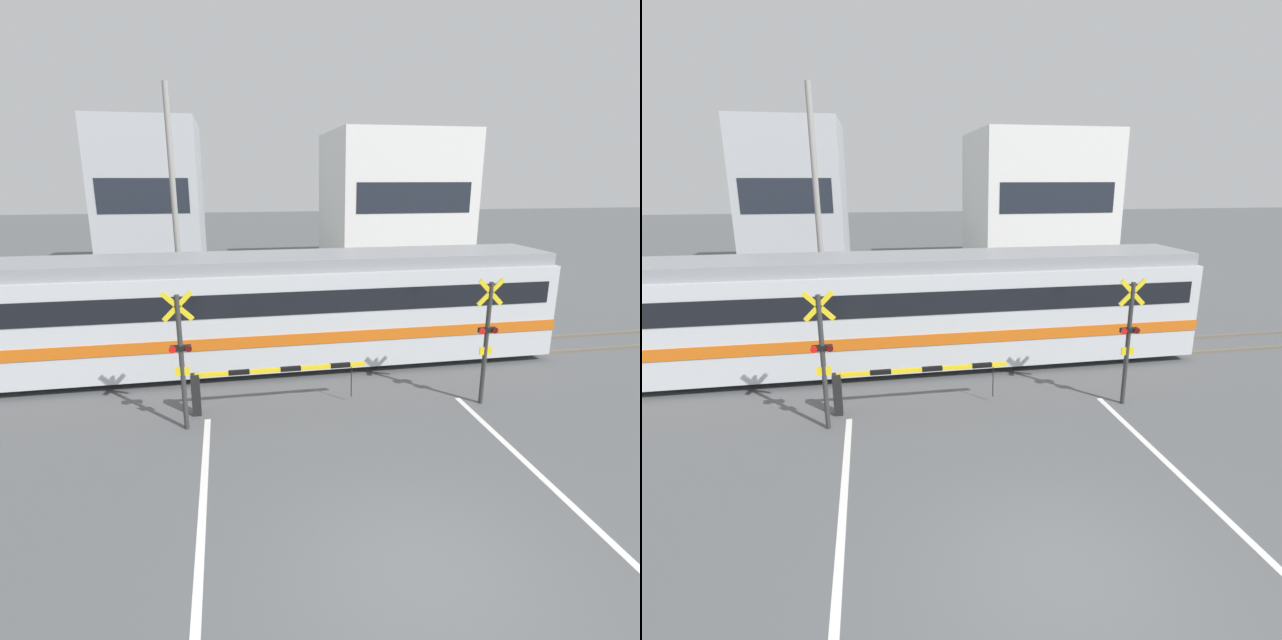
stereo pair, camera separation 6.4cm
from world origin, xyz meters
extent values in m
plane|color=#56595B|center=(0.00, 0.00, 0.00)|extent=(160.00, 160.00, 0.00)
cube|color=#6B6051|center=(0.00, 8.12, 0.04)|extent=(50.00, 0.10, 0.08)
cube|color=#6B6051|center=(0.00, 9.55, 0.04)|extent=(50.00, 0.10, 0.08)
cube|color=white|center=(-3.17, 0.74, 0.00)|extent=(0.14, 9.47, 0.01)
cube|color=white|center=(3.17, 0.74, 0.00)|extent=(0.14, 9.47, 0.01)
cube|color=silver|center=(-1.01, 8.83, 1.61)|extent=(16.39, 2.68, 2.76)
cube|color=gray|center=(-1.01, 8.83, 3.17)|extent=(16.22, 2.36, 0.36)
cube|color=orange|center=(-1.01, 8.83, 1.19)|extent=(16.40, 2.74, 0.32)
cube|color=black|center=(-1.01, 8.83, 2.23)|extent=(15.73, 2.72, 0.64)
cylinder|color=black|center=(-6.09, 8.12, 0.38)|extent=(0.76, 0.12, 0.76)
cylinder|color=black|center=(-6.09, 9.55, 0.38)|extent=(0.76, 0.12, 0.76)
cylinder|color=black|center=(4.07, 8.12, 0.38)|extent=(0.76, 0.12, 0.76)
cylinder|color=black|center=(4.07, 9.55, 0.38)|extent=(0.76, 0.12, 0.76)
cube|color=black|center=(-3.42, 5.77, 0.52)|extent=(0.20, 0.20, 1.05)
cube|color=yellow|center=(-1.34, 5.77, 1.02)|extent=(4.15, 0.09, 0.09)
cube|color=black|center=(-2.38, 5.77, 1.02)|extent=(0.50, 0.10, 0.10)
cube|color=black|center=(-1.13, 5.77, 1.02)|extent=(0.50, 0.10, 0.10)
cube|color=black|center=(0.11, 5.77, 1.02)|extent=(0.50, 0.10, 0.10)
cylinder|color=black|center=(0.40, 5.77, 0.56)|extent=(0.02, 0.02, 0.81)
cube|color=black|center=(3.42, 11.98, 0.52)|extent=(0.20, 0.20, 1.05)
cube|color=yellow|center=(1.34, 11.98, 1.02)|extent=(4.15, 0.09, 0.09)
cube|color=black|center=(2.38, 11.98, 1.02)|extent=(0.50, 0.10, 0.10)
cube|color=black|center=(1.13, 11.98, 1.02)|extent=(0.50, 0.10, 0.10)
cube|color=black|center=(-0.11, 11.98, 1.02)|extent=(0.50, 0.10, 0.10)
cylinder|color=black|center=(-0.40, 11.98, 0.56)|extent=(0.02, 0.02, 0.81)
cylinder|color=#333333|center=(-3.62, 5.11, 1.56)|extent=(0.11, 0.11, 3.13)
cube|color=yellow|center=(-3.62, 5.11, 2.88)|extent=(0.68, 0.04, 0.68)
cube|color=yellow|center=(-3.62, 5.11, 2.88)|extent=(0.68, 0.04, 0.68)
cube|color=black|center=(-3.62, 5.11, 1.94)|extent=(0.44, 0.12, 0.12)
cylinder|color=red|center=(-3.79, 5.03, 1.94)|extent=(0.15, 0.03, 0.15)
cylinder|color=#4C0C0C|center=(-3.45, 5.03, 1.94)|extent=(0.15, 0.03, 0.15)
cube|color=yellow|center=(-3.62, 5.09, 1.41)|extent=(0.32, 0.03, 0.20)
cylinder|color=#333333|center=(3.62, 5.11, 1.56)|extent=(0.11, 0.11, 3.13)
cube|color=yellow|center=(3.62, 5.11, 2.88)|extent=(0.68, 0.04, 0.68)
cube|color=yellow|center=(3.62, 5.11, 2.88)|extent=(0.68, 0.04, 0.68)
cube|color=black|center=(3.62, 5.11, 1.94)|extent=(0.44, 0.12, 0.12)
cylinder|color=red|center=(3.45, 5.03, 1.94)|extent=(0.15, 0.03, 0.15)
cylinder|color=#4C0C0C|center=(3.79, 5.03, 1.94)|extent=(0.15, 0.03, 0.15)
cube|color=yellow|center=(3.62, 5.09, 1.41)|extent=(0.32, 0.03, 0.20)
cylinder|color=brown|center=(-0.33, 15.80, 0.40)|extent=(0.13, 0.13, 0.81)
cylinder|color=brown|center=(-0.19, 15.80, 0.40)|extent=(0.13, 0.13, 0.81)
cube|color=#B7B7BC|center=(-0.26, 15.80, 1.13)|extent=(0.38, 0.22, 0.64)
sphere|color=tan|center=(-0.26, 15.80, 1.56)|extent=(0.22, 0.22, 0.22)
cube|color=#B2B7BC|center=(-6.38, 24.42, 4.23)|extent=(5.23, 7.48, 8.46)
cube|color=#1E232D|center=(-6.38, 20.67, 4.65)|extent=(4.39, 0.03, 1.69)
cube|color=white|center=(7.62, 24.42, 4.06)|extent=(7.70, 7.48, 8.12)
cube|color=#1E232D|center=(7.62, 20.67, 4.47)|extent=(6.47, 0.03, 1.62)
cylinder|color=gray|center=(-4.37, 14.48, 4.41)|extent=(0.22, 0.22, 8.82)
camera|label=1|loc=(-2.55, -5.54, 5.51)|focal=28.00mm
camera|label=2|loc=(-2.49, -5.55, 5.51)|focal=28.00mm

